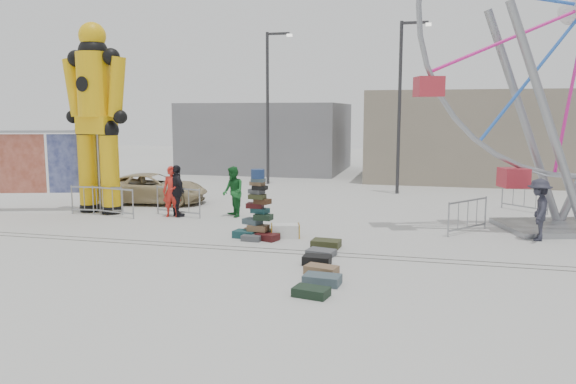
% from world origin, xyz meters
% --- Properties ---
extents(ground, '(90.00, 90.00, 0.00)m').
position_xyz_m(ground, '(0.00, 0.00, 0.00)').
color(ground, '#9E9E99').
rests_on(ground, ground).
extents(track_line_near, '(40.00, 0.04, 0.01)m').
position_xyz_m(track_line_near, '(0.00, 0.60, 0.00)').
color(track_line_near, '#47443F').
rests_on(track_line_near, ground).
extents(track_line_far, '(40.00, 0.04, 0.01)m').
position_xyz_m(track_line_far, '(0.00, 1.00, 0.00)').
color(track_line_far, '#47443F').
rests_on(track_line_far, ground).
extents(building_right, '(12.00, 8.00, 5.00)m').
position_xyz_m(building_right, '(7.00, 20.00, 2.50)').
color(building_right, gray).
rests_on(building_right, ground).
extents(building_left, '(10.00, 8.00, 4.40)m').
position_xyz_m(building_left, '(-6.00, 22.00, 2.20)').
color(building_left, gray).
rests_on(building_left, ground).
extents(lamp_post_right, '(1.41, 0.25, 8.00)m').
position_xyz_m(lamp_post_right, '(3.09, 13.00, 4.48)').
color(lamp_post_right, '#2D2D30').
rests_on(lamp_post_right, ground).
extents(lamp_post_left, '(1.41, 0.25, 8.00)m').
position_xyz_m(lamp_post_left, '(-3.91, 15.00, 4.48)').
color(lamp_post_left, '#2D2D30').
rests_on(lamp_post_left, ground).
extents(suitcase_tower, '(1.60, 1.34, 2.14)m').
position_xyz_m(suitcase_tower, '(-0.64, 2.27, 0.60)').
color(suitcase_tower, '#164144').
rests_on(suitcase_tower, ground).
extents(crash_test_dummy, '(2.95, 1.29, 7.40)m').
position_xyz_m(crash_test_dummy, '(-7.89, 5.02, 3.90)').
color(crash_test_dummy, black).
rests_on(crash_test_dummy, ground).
extents(banner_scaffold, '(4.39, 2.00, 3.16)m').
position_xyz_m(banner_scaffold, '(-10.00, 4.78, 2.38)').
color(banner_scaffold, gray).
rests_on(banner_scaffold, ground).
extents(steamer_trunk, '(0.99, 0.74, 0.41)m').
position_xyz_m(steamer_trunk, '(0.15, 2.52, 0.21)').
color(steamer_trunk, silver).
rests_on(steamer_trunk, ground).
extents(row_case_0, '(0.85, 0.61, 0.22)m').
position_xyz_m(row_case_0, '(1.61, 1.55, 0.11)').
color(row_case_0, '#32361B').
rests_on(row_case_0, ground).
extents(row_case_1, '(0.84, 0.66, 0.17)m').
position_xyz_m(row_case_1, '(1.65, 0.60, 0.08)').
color(row_case_1, '#4F5256').
rests_on(row_case_1, ground).
extents(row_case_2, '(0.71, 0.49, 0.24)m').
position_xyz_m(row_case_2, '(1.71, -0.32, 0.12)').
color(row_case_2, black).
rests_on(row_case_2, ground).
extents(row_case_3, '(0.86, 0.61, 0.21)m').
position_xyz_m(row_case_3, '(1.98, -1.12, 0.10)').
color(row_case_3, brown).
rests_on(row_case_3, ground).
extents(row_case_4, '(0.87, 0.58, 0.22)m').
position_xyz_m(row_case_4, '(2.15, -1.93, 0.11)').
color(row_case_4, '#3F525B').
rests_on(row_case_4, ground).
extents(row_case_5, '(0.82, 0.61, 0.20)m').
position_xyz_m(row_case_5, '(2.07, -2.80, 0.10)').
color(row_case_5, black).
rests_on(row_case_5, ground).
extents(barricade_dummy_a, '(2.00, 0.31, 1.10)m').
position_xyz_m(barricade_dummy_a, '(-7.76, 4.58, 0.55)').
color(barricade_dummy_a, gray).
rests_on(barricade_dummy_a, ground).
extents(barricade_dummy_b, '(1.97, 0.57, 1.10)m').
position_xyz_m(barricade_dummy_b, '(-6.96, 4.39, 0.55)').
color(barricade_dummy_b, gray).
rests_on(barricade_dummy_b, ground).
extents(barricade_dummy_c, '(1.96, 0.60, 1.10)m').
position_xyz_m(barricade_dummy_c, '(-4.62, 5.03, 0.55)').
color(barricade_dummy_c, gray).
rests_on(barricade_dummy_c, ground).
extents(barricade_wheel_front, '(1.31, 1.64, 1.10)m').
position_xyz_m(barricade_wheel_front, '(5.68, 4.59, 0.55)').
color(barricade_wheel_front, gray).
rests_on(barricade_wheel_front, ground).
extents(barricade_wheel_back, '(1.54, 1.43, 1.10)m').
position_xyz_m(barricade_wheel_back, '(8.10, 9.31, 0.55)').
color(barricade_wheel_back, gray).
rests_on(barricade_wheel_back, ground).
extents(pedestrian_red, '(0.76, 0.58, 1.89)m').
position_xyz_m(pedestrian_red, '(-4.78, 4.88, 0.95)').
color(pedestrian_red, red).
rests_on(pedestrian_red, ground).
extents(pedestrian_green, '(1.12, 1.16, 1.88)m').
position_xyz_m(pedestrian_green, '(-2.59, 5.43, 0.94)').
color(pedestrian_green, '#186025').
rests_on(pedestrian_green, ground).
extents(pedestrian_black, '(1.16, 1.10, 1.93)m').
position_xyz_m(pedestrian_black, '(-4.61, 4.94, 0.96)').
color(pedestrian_black, black).
rests_on(pedestrian_black, ground).
extents(pedestrian_grey, '(0.85, 1.30, 1.89)m').
position_xyz_m(pedestrian_grey, '(7.68, 4.01, 0.94)').
color(pedestrian_grey, '#252632').
rests_on(pedestrian_grey, ground).
extents(parked_suv, '(4.82, 2.67, 1.28)m').
position_xyz_m(parked_suv, '(-6.96, 7.54, 0.64)').
color(parked_suv, tan).
rests_on(parked_suv, ground).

